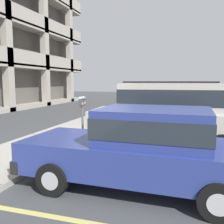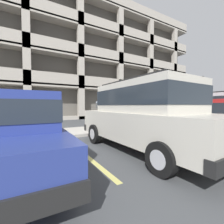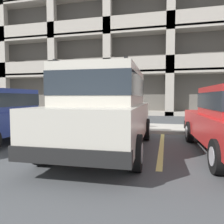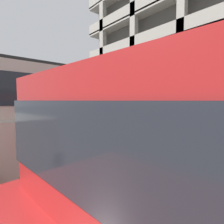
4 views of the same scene
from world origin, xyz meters
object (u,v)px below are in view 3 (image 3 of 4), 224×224
object	(u,v)px
silver_suv	(106,106)
parking_meter_near	(124,101)
parking_garage	(170,46)
red_sedan	(0,114)

from	to	relation	value
silver_suv	parking_meter_near	world-z (taller)	silver_suv
silver_suv	parking_meter_near	distance (m)	2.83
parking_garage	red_sedan	bearing A→B (deg)	-107.19
silver_suv	red_sedan	xyz separation A→B (m)	(-3.26, 0.20, -0.27)
silver_suv	red_sedan	bearing A→B (deg)	174.75
silver_suv	red_sedan	world-z (taller)	silver_suv
parking_meter_near	parking_garage	world-z (taller)	parking_garage
red_sedan	parking_meter_near	bearing A→B (deg)	41.06
parking_meter_near	silver_suv	bearing A→B (deg)	-87.90
parking_meter_near	parking_garage	size ratio (longest dim) A/B	0.04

